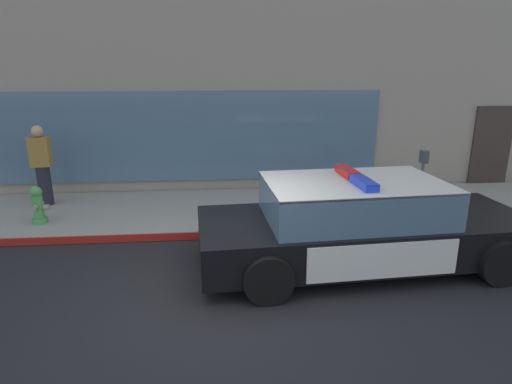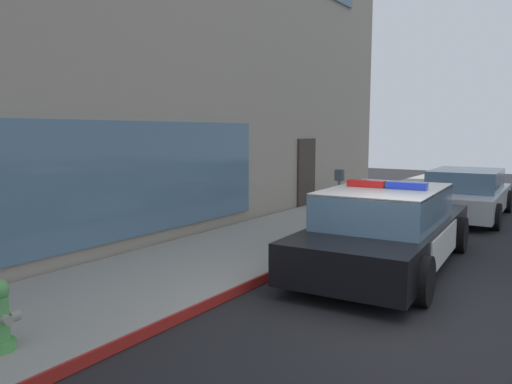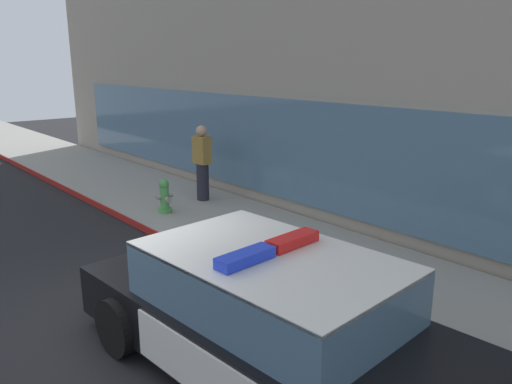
% 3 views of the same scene
% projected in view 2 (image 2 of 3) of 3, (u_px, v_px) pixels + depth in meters
% --- Properties ---
extents(ground, '(48.00, 48.00, 0.00)m').
position_uv_depth(ground, '(388.00, 318.00, 6.15)').
color(ground, black).
extents(sidewalk, '(48.00, 2.77, 0.15)m').
position_uv_depth(sidewalk, '(182.00, 269.00, 8.04)').
color(sidewalk, gray).
rests_on(sidewalk, ground).
extents(curb_red_paint, '(28.80, 0.04, 0.14)m').
position_uv_depth(curb_red_paint, '(253.00, 284.00, 7.27)').
color(curb_red_paint, maroon).
rests_on(curb_red_paint, ground).
extents(police_cruiser, '(5.22, 2.33, 1.49)m').
position_uv_depth(police_cruiser, '(387.00, 228.00, 8.38)').
color(police_cruiser, black).
rests_on(police_cruiser, ground).
extents(fire_hydrant, '(0.34, 0.39, 0.73)m').
position_uv_depth(fire_hydrant, '(0.00, 316.00, 4.86)').
color(fire_hydrant, '#4C994C').
rests_on(fire_hydrant, sidewalk).
extents(car_down_street, '(4.64, 2.17, 1.29)m').
position_uv_depth(car_down_street, '(465.00, 194.00, 13.27)').
color(car_down_street, '#B7B7BC').
rests_on(car_down_street, ground).
extents(parking_meter, '(0.12, 0.18, 1.34)m').
position_uv_depth(parking_meter, '(339.00, 188.00, 10.71)').
color(parking_meter, slate).
rests_on(parking_meter, sidewalk).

